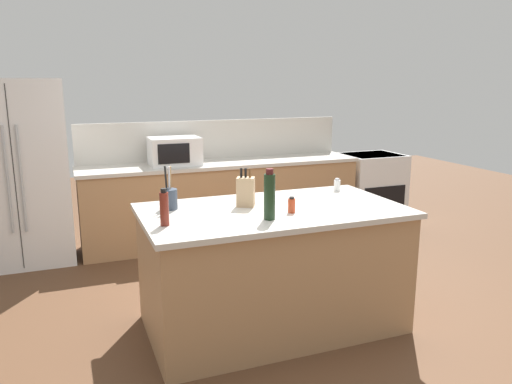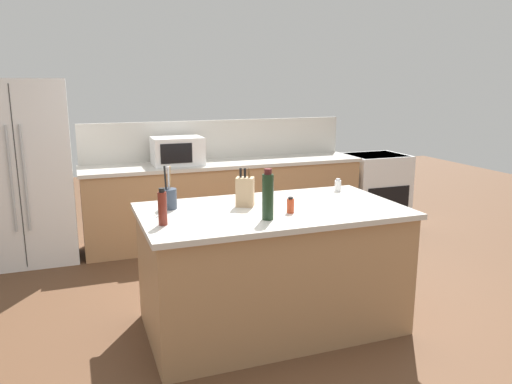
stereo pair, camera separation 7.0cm
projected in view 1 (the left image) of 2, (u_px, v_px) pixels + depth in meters
ground_plane at (272, 324)px, 3.90m from camera, size 14.00×14.00×0.00m
back_counter_run at (223, 201)px, 5.90m from camera, size 3.27×0.66×0.94m
wall_backsplash at (214, 139)px, 6.04m from camera, size 3.23×0.03×0.46m
kitchen_island at (273, 268)px, 3.80m from camera, size 1.94×1.08×0.94m
refrigerator at (17, 173)px, 5.08m from camera, size 0.99×0.75×1.89m
range_oven at (371, 188)px, 6.63m from camera, size 0.76×0.65×0.92m
microwave at (175, 151)px, 5.57m from camera, size 0.56×0.39×0.31m
knife_block at (246, 192)px, 3.73m from camera, size 0.16×0.15×0.29m
utensil_crock at (169, 198)px, 3.65m from camera, size 0.12×0.12×0.32m
wine_bottle at (270, 196)px, 3.36m from camera, size 0.08×0.08×0.35m
spice_jar_paprika at (292, 205)px, 3.56m from camera, size 0.05×0.05×0.12m
salt_shaker at (337, 185)px, 4.26m from camera, size 0.05×0.05×0.11m
vinegar_bottle at (164, 208)px, 3.23m from camera, size 0.06×0.06×0.25m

